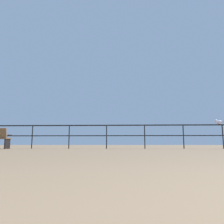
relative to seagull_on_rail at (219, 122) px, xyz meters
The scene contains 2 objects.
pier_railing 3.19m from the seagull_on_rail, behind, with size 23.05×0.05×1.03m.
seagull_on_rail is the anchor object (origin of this frame).
Camera 1 is at (-0.98, -0.08, 0.22)m, focal length 33.80 mm.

